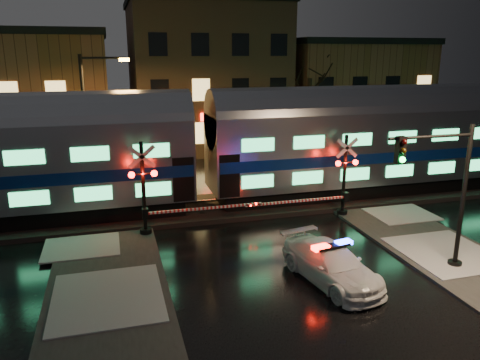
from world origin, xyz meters
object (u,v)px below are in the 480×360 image
Objects in this scene: police_car at (331,264)px; streetlight at (90,117)px; crossing_signal_left at (152,198)px; traffic_light at (444,197)px; crossing_signal_right at (338,184)px.

streetlight reaches higher than police_car.
crossing_signal_left is 11.64m from traffic_light.
crossing_signal_left is 7.66m from streetlight.
police_car is 15.57m from streetlight.
traffic_light reaches higher than crossing_signal_left.
crossing_signal_right is at bearing -30.43° from streetlight.
traffic_light is (9.68, -6.36, 1.14)m from crossing_signal_left.
streetlight is (-2.54, 6.69, 2.72)m from crossing_signal_left.
police_car is 6.94m from crossing_signal_right.
crossing_signal_left is 0.77× the size of streetlight.
traffic_light is at bearing -15.06° from police_car.
crossing_signal_left is 1.10× the size of traffic_light.
crossing_signal_right is at bearing 98.03° from traffic_light.
traffic_light is at bearing -82.64° from crossing_signal_right.
traffic_light is 17.95m from streetlight.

